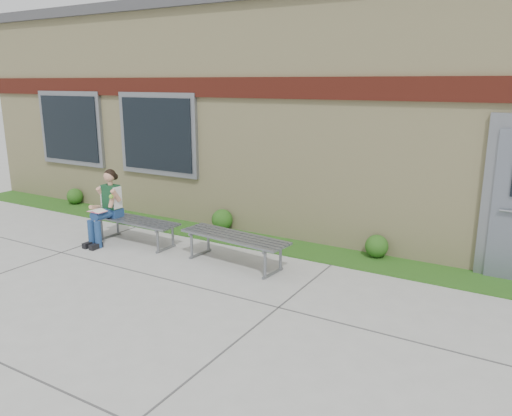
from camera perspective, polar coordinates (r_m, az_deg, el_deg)
The scene contains 9 objects.
ground at distance 6.38m, azimuth -7.69°, elevation -10.92°, with size 80.00×80.00×0.00m, color #9E9E99.
grass_strip at distance 8.42m, azimuth 3.28°, elevation -4.41°, with size 16.00×0.80×0.02m, color #194813.
school_building at distance 11.12m, azimuth 11.63°, elevation 10.89°, with size 16.20×6.22×4.20m.
bench_left at distance 8.75m, azimuth -13.55°, elevation -1.90°, with size 1.65×0.49×0.42m.
bench_right at distance 7.53m, azimuth -2.48°, elevation -3.93°, with size 1.80×0.66×0.46m.
girl at distance 8.87m, azimuth -16.74°, elevation 0.31°, with size 0.45×0.75×1.26m.
shrub_west at distance 11.94m, azimuth -20.00°, elevation 1.28°, with size 0.35×0.35×0.35m, color #194813.
shrub_mid at distance 9.27m, azimuth -3.89°, elevation -1.34°, with size 0.39×0.39×0.39m, color #194813.
shrub_east at distance 8.06m, azimuth 13.63°, elevation -4.25°, with size 0.36×0.36×0.36m, color #194813.
Camera 1 is at (3.63, -4.50, 2.70)m, focal length 35.00 mm.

